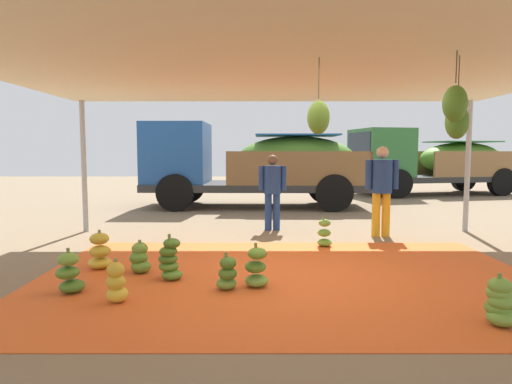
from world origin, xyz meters
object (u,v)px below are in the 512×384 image
banana_bunch_2 (255,269)px  cargo_truck_main (249,163)px  banana_bunch_7 (114,284)px  worker_0 (380,184)px  cargo_truck_far (428,161)px  banana_bunch_3 (498,302)px  banana_bunch_5 (98,253)px  worker_1 (271,186)px  banana_bunch_0 (323,234)px  banana_bunch_8 (225,274)px  banana_bunch_1 (138,259)px  banana_bunch_6 (168,260)px  banana_bunch_4 (67,275)px

banana_bunch_2 → cargo_truck_main: size_ratio=0.08×
banana_bunch_7 → worker_0: 5.39m
banana_bunch_2 → cargo_truck_far: bearing=60.6°
banana_bunch_3 → banana_bunch_5: banana_bunch_5 is taller
worker_1 → worker_0: bearing=-18.5°
banana_bunch_2 → cargo_truck_far: 13.19m
banana_bunch_0 → worker_0: size_ratio=0.30×
banana_bunch_8 → worker_0: 4.33m
banana_bunch_8 → cargo_truck_far: cargo_truck_far is taller
cargo_truck_far → worker_0: size_ratio=3.78×
banana_bunch_7 → worker_1: size_ratio=0.31×
cargo_truck_main → worker_1: size_ratio=4.10×
banana_bunch_3 → banana_bunch_2: bearing=152.8°
banana_bunch_3 → banana_bunch_7: (-3.71, 0.61, -0.01)m
banana_bunch_1 → banana_bunch_2: banana_bunch_2 is taller
banana_bunch_6 → banana_bunch_7: banana_bunch_6 is taller
banana_bunch_6 → worker_1: size_ratio=0.37×
banana_bunch_2 → cargo_truck_far: size_ratio=0.08×
banana_bunch_3 → banana_bunch_4: bearing=168.0°
banana_bunch_5 → banana_bunch_7: 1.49m
banana_bunch_5 → banana_bunch_3: bearing=-24.2°
banana_bunch_8 → cargo_truck_far: (6.79, 11.58, 1.05)m
banana_bunch_4 → banana_bunch_6: banana_bunch_6 is taller
banana_bunch_0 → cargo_truck_far: (5.31, 9.20, 1.02)m
banana_bunch_0 → cargo_truck_main: 5.71m
banana_bunch_3 → banana_bunch_5: 4.77m
banana_bunch_5 → cargo_truck_main: size_ratio=0.09×
banana_bunch_7 → banana_bunch_6: bearing=65.0°
banana_bunch_7 → cargo_truck_far: size_ratio=0.07×
worker_1 → banana_bunch_7: bearing=-112.3°
banana_bunch_4 → banana_bunch_6: 1.16m
banana_bunch_2 → banana_bunch_6: bearing=163.8°
banana_bunch_2 → banana_bunch_5: banana_bunch_5 is taller
banana_bunch_8 → cargo_truck_far: bearing=59.6°
banana_bunch_1 → worker_0: bearing=33.5°
banana_bunch_5 → worker_0: 5.11m
banana_bunch_0 → worker_0: 1.70m
banana_bunch_1 → banana_bunch_2: bearing=-22.0°
worker_1 → banana_bunch_2: bearing=-94.9°
banana_bunch_8 → banana_bunch_6: bearing=149.8°
banana_bunch_8 → worker_1: 4.09m
banana_bunch_0 → banana_bunch_6: banana_bunch_6 is taller
banana_bunch_2 → banana_bunch_4: 2.11m
banana_bunch_1 → banana_bunch_3: size_ratio=0.90×
cargo_truck_main → banana_bunch_7: bearing=-99.1°
banana_bunch_1 → cargo_truck_main: 7.31m
banana_bunch_1 → banana_bunch_3: banana_bunch_3 is taller
cargo_truck_main → worker_1: 3.91m
banana_bunch_6 → cargo_truck_far: (7.53, 11.15, 0.99)m
banana_bunch_8 → banana_bunch_5: bearing=152.7°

